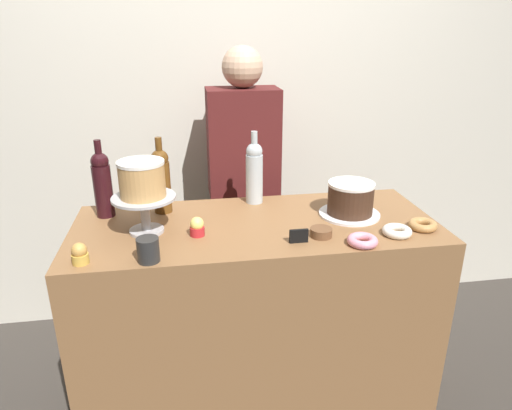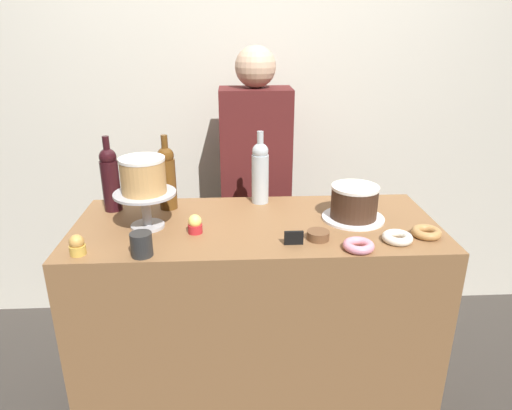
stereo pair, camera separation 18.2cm
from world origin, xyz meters
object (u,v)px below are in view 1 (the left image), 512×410
at_px(cupcake_caramel, 80,254).
at_px(donut_maple, 423,225).
at_px(white_layer_cake, 142,179).
at_px(chocolate_round_cake, 351,198).
at_px(wine_bottle_clear, 254,172).
at_px(price_sign_chalkboard, 299,236).
at_px(cake_stand_pedestal, 145,208).
at_px(wine_bottle_amber, 161,180).
at_px(donut_sugar, 397,231).
at_px(barista_figure, 244,196).
at_px(wine_bottle_dark_red, 102,183).
at_px(cookie_stack, 321,232).
at_px(coffee_cup_ceramic, 148,250).
at_px(cupcake_lemon, 197,227).
at_px(donut_pink, 362,241).

bearing_deg(cupcake_caramel, donut_maple, 3.65).
distance_m(white_layer_cake, chocolate_round_cake, 0.85).
height_order(white_layer_cake, wine_bottle_clear, wine_bottle_clear).
relative_size(chocolate_round_cake, price_sign_chalkboard, 2.75).
relative_size(cake_stand_pedestal, cupcake_caramel, 3.25).
bearing_deg(wine_bottle_amber, white_layer_cake, -106.11).
distance_m(donut_sugar, barista_figure, 0.93).
bearing_deg(chocolate_round_cake, cake_stand_pedestal, -177.41).
relative_size(wine_bottle_dark_red, donut_sugar, 2.91).
xyz_separation_m(donut_sugar, cookie_stack, (-0.29, 0.03, 0.00)).
bearing_deg(donut_sugar, cookie_stack, 173.16).
relative_size(cake_stand_pedestal, coffee_cup_ceramic, 2.84).
bearing_deg(cupcake_caramel, price_sign_chalkboard, 2.91).
xyz_separation_m(chocolate_round_cake, cupcake_lemon, (-0.64, -0.10, -0.04)).
bearing_deg(white_layer_cake, cupcake_lemon, -18.17).
bearing_deg(coffee_cup_ceramic, donut_pink, 0.36).
xyz_separation_m(chocolate_round_cake, cupcake_caramel, (-1.04, -0.26, -0.04)).
distance_m(cupcake_lemon, cookie_stack, 0.47).
distance_m(donut_maple, coffee_cup_ceramic, 1.06).
bearing_deg(barista_figure, price_sign_chalkboard, -82.86).
xyz_separation_m(cupcake_lemon, donut_pink, (0.59, -0.18, -0.02)).
bearing_deg(cookie_stack, barista_figure, 104.58).
bearing_deg(wine_bottle_clear, barista_figure, 90.43).
relative_size(cupcake_lemon, cookie_stack, 0.88).
distance_m(cupcake_lemon, coffee_cup_ceramic, 0.25).
height_order(wine_bottle_clear, cupcake_lemon, wine_bottle_clear).
height_order(donut_pink, barista_figure, barista_figure).
relative_size(wine_bottle_amber, wine_bottle_clear, 1.00).
bearing_deg(cupcake_lemon, coffee_cup_ceramic, -133.30).
bearing_deg(donut_sugar, white_layer_cake, 169.12).
relative_size(chocolate_round_cake, cookie_stack, 2.30).
bearing_deg(cake_stand_pedestal, price_sign_chalkboard, -18.30).
bearing_deg(donut_maple, white_layer_cake, 172.43).
relative_size(donut_maple, donut_pink, 1.00).
distance_m(cake_stand_pedestal, donut_pink, 0.83).
height_order(cake_stand_pedestal, price_sign_chalkboard, cake_stand_pedestal).
height_order(wine_bottle_dark_red, price_sign_chalkboard, wine_bottle_dark_red).
distance_m(wine_bottle_amber, cupcake_caramel, 0.51).
relative_size(donut_pink, price_sign_chalkboard, 1.60).
distance_m(wine_bottle_dark_red, price_sign_chalkboard, 0.84).
xyz_separation_m(wine_bottle_clear, coffee_cup_ceramic, (-0.44, -0.50, -0.10)).
xyz_separation_m(white_layer_cake, wine_bottle_amber, (0.06, 0.20, -0.07)).
xyz_separation_m(cake_stand_pedestal, wine_bottle_amber, (0.06, 0.20, 0.04)).
height_order(donut_maple, price_sign_chalkboard, price_sign_chalkboard).
height_order(wine_bottle_dark_red, donut_sugar, wine_bottle_dark_red).
bearing_deg(chocolate_round_cake, wine_bottle_clear, 149.72).
relative_size(cake_stand_pedestal, wine_bottle_clear, 0.74).
distance_m(cookie_stack, coffee_cup_ceramic, 0.64).
relative_size(cupcake_lemon, barista_figure, 0.05).
bearing_deg(barista_figure, donut_sugar, -58.33).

